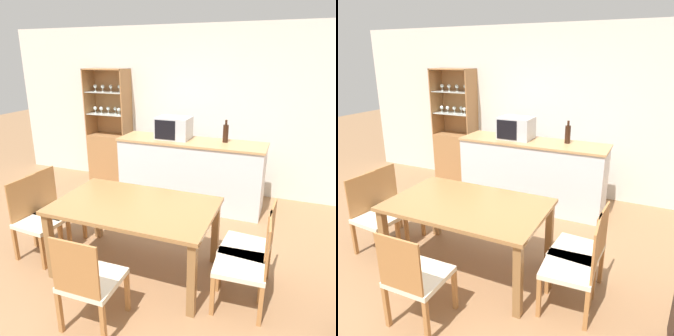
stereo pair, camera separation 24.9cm
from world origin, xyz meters
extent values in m
plane|color=#936B47|center=(0.00, 0.00, 0.00)|extent=(18.00, 18.00, 0.00)
cube|color=silver|center=(0.00, 2.63, 1.27)|extent=(6.80, 0.06, 2.55)
cube|color=silver|center=(0.10, 1.92, 0.47)|extent=(2.06, 0.55, 0.94)
cube|color=tan|center=(0.10, 1.92, 0.95)|extent=(2.09, 0.58, 0.03)
cube|color=#A37042|center=(-1.51, 2.42, 0.41)|extent=(0.72, 0.37, 0.81)
cube|color=#A37042|center=(-1.51, 2.59, 1.36)|extent=(0.72, 0.02, 1.09)
cube|color=#A37042|center=(-1.86, 2.42, 1.36)|extent=(0.02, 0.37, 1.09)
cube|color=#A37042|center=(-1.16, 2.42, 1.36)|extent=(0.02, 0.37, 1.09)
cube|color=#A37042|center=(-1.51, 2.42, 1.90)|extent=(0.72, 0.37, 0.02)
cube|color=silver|center=(-1.51, 2.42, 1.17)|extent=(0.67, 0.32, 0.01)
cube|color=silver|center=(-1.51, 2.42, 1.53)|extent=(0.67, 0.32, 0.01)
cylinder|color=silver|center=(-1.74, 2.37, 1.18)|extent=(0.04, 0.04, 0.01)
cylinder|color=silver|center=(-1.74, 2.37, 1.21)|extent=(0.01, 0.01, 0.06)
sphere|color=silver|center=(-1.74, 2.37, 1.26)|extent=(0.06, 0.06, 0.06)
cylinder|color=silver|center=(-1.72, 2.40, 1.54)|extent=(0.04, 0.04, 0.01)
cylinder|color=silver|center=(-1.72, 2.40, 1.57)|extent=(0.01, 0.01, 0.06)
sphere|color=silver|center=(-1.72, 2.40, 1.62)|extent=(0.06, 0.06, 0.06)
cylinder|color=silver|center=(-1.62, 2.38, 1.18)|extent=(0.04, 0.04, 0.01)
cylinder|color=silver|center=(-1.62, 2.38, 1.21)|extent=(0.01, 0.01, 0.06)
sphere|color=silver|center=(-1.62, 2.38, 1.26)|extent=(0.06, 0.06, 0.06)
cylinder|color=silver|center=(-1.58, 2.40, 1.54)|extent=(0.04, 0.04, 0.01)
cylinder|color=silver|center=(-1.58, 2.40, 1.57)|extent=(0.01, 0.01, 0.06)
sphere|color=silver|center=(-1.58, 2.40, 1.62)|extent=(0.06, 0.06, 0.06)
cylinder|color=silver|center=(-1.51, 2.41, 1.18)|extent=(0.04, 0.04, 0.01)
cylinder|color=silver|center=(-1.51, 2.41, 1.21)|extent=(0.01, 0.01, 0.06)
sphere|color=silver|center=(-1.51, 2.41, 1.26)|extent=(0.06, 0.06, 0.06)
cylinder|color=silver|center=(-1.44, 2.42, 1.54)|extent=(0.04, 0.04, 0.01)
cylinder|color=silver|center=(-1.44, 2.42, 1.57)|extent=(0.01, 0.01, 0.06)
sphere|color=silver|center=(-1.44, 2.42, 1.62)|extent=(0.06, 0.06, 0.06)
cylinder|color=silver|center=(-1.40, 2.45, 1.18)|extent=(0.04, 0.04, 0.01)
cylinder|color=silver|center=(-1.40, 2.45, 1.21)|extent=(0.01, 0.01, 0.06)
sphere|color=silver|center=(-1.40, 2.45, 1.26)|extent=(0.06, 0.06, 0.06)
cylinder|color=silver|center=(-1.30, 2.45, 1.54)|extent=(0.04, 0.04, 0.01)
cylinder|color=silver|center=(-1.30, 2.45, 1.57)|extent=(0.01, 0.01, 0.06)
sphere|color=silver|center=(-1.30, 2.45, 1.62)|extent=(0.06, 0.06, 0.06)
cylinder|color=silver|center=(-1.28, 2.37, 1.18)|extent=(0.04, 0.04, 0.01)
cylinder|color=silver|center=(-1.28, 2.37, 1.21)|extent=(0.01, 0.01, 0.06)
sphere|color=silver|center=(-1.28, 2.37, 1.26)|extent=(0.06, 0.06, 0.06)
cube|color=olive|center=(0.07, 0.21, 0.71)|extent=(1.55, 0.95, 0.04)
cube|color=olive|center=(-0.65, -0.21, 0.35)|extent=(0.07, 0.07, 0.69)
cube|color=olive|center=(0.78, -0.21, 0.35)|extent=(0.07, 0.07, 0.69)
cube|color=olive|center=(-0.65, 0.62, 0.35)|extent=(0.07, 0.07, 0.69)
cube|color=olive|center=(0.78, 0.62, 0.35)|extent=(0.07, 0.07, 0.69)
cube|color=beige|center=(0.07, -0.55, 0.40)|extent=(0.44, 0.44, 0.05)
cube|color=#A8703D|center=(0.07, -0.76, 0.64)|extent=(0.40, 0.02, 0.44)
cube|color=#A8703D|center=(-0.13, -0.36, 0.19)|extent=(0.04, 0.04, 0.38)
cube|color=#A8703D|center=(0.26, -0.35, 0.19)|extent=(0.04, 0.04, 0.38)
cube|color=#A8703D|center=(-0.12, -0.75, 0.19)|extent=(0.04, 0.04, 0.38)
cube|color=#A8703D|center=(0.27, -0.74, 0.19)|extent=(0.04, 0.04, 0.38)
cube|color=beige|center=(-0.99, 0.07, 0.40)|extent=(0.46, 0.46, 0.05)
cube|color=#A8703D|center=(-1.20, 0.08, 0.64)|extent=(0.05, 0.40, 0.44)
cube|color=#A8703D|center=(-0.78, 0.25, 0.19)|extent=(0.04, 0.04, 0.38)
cube|color=#A8703D|center=(-0.81, -0.14, 0.19)|extent=(0.04, 0.04, 0.38)
cube|color=#A8703D|center=(-1.17, 0.27, 0.19)|extent=(0.04, 0.04, 0.38)
cube|color=#A8703D|center=(-1.20, -0.11, 0.19)|extent=(0.04, 0.04, 0.38)
cube|color=beige|center=(1.13, 0.07, 0.40)|extent=(0.45, 0.45, 0.05)
cube|color=#A8703D|center=(1.34, 0.08, 0.64)|extent=(0.04, 0.40, 0.44)
cube|color=#A8703D|center=(0.95, -0.14, 0.19)|extent=(0.04, 0.04, 0.38)
cube|color=#A8703D|center=(0.92, 0.25, 0.19)|extent=(0.04, 0.04, 0.38)
cube|color=#A8703D|center=(1.33, -0.12, 0.19)|extent=(0.04, 0.04, 0.38)
cube|color=#A8703D|center=(1.31, 0.27, 0.19)|extent=(0.04, 0.04, 0.38)
cube|color=beige|center=(-0.99, 0.35, 0.40)|extent=(0.46, 0.46, 0.05)
cube|color=#A8703D|center=(-1.20, 0.37, 0.64)|extent=(0.05, 0.40, 0.44)
cube|color=#A8703D|center=(-0.78, 0.53, 0.19)|extent=(0.04, 0.04, 0.38)
cube|color=#A8703D|center=(-0.81, 0.14, 0.19)|extent=(0.04, 0.04, 0.38)
cube|color=#A8703D|center=(-1.17, 0.56, 0.19)|extent=(0.04, 0.04, 0.38)
cube|color=#A8703D|center=(-1.20, 0.17, 0.19)|extent=(0.04, 0.04, 0.38)
cube|color=beige|center=(1.13, 0.35, 0.40)|extent=(0.46, 0.46, 0.05)
cube|color=#A8703D|center=(1.34, 0.34, 0.64)|extent=(0.05, 0.40, 0.44)
cube|color=#A8703D|center=(0.92, 0.17, 0.19)|extent=(0.04, 0.04, 0.38)
cube|color=#A8703D|center=(0.95, 0.56, 0.19)|extent=(0.04, 0.04, 0.38)
cube|color=#A8703D|center=(1.31, 0.14, 0.19)|extent=(0.04, 0.04, 0.38)
cube|color=#A8703D|center=(1.34, 0.53, 0.19)|extent=(0.04, 0.04, 0.38)
cube|color=#B7BABF|center=(-0.17, 1.96, 1.12)|extent=(0.47, 0.36, 0.31)
cube|color=black|center=(-0.24, 1.78, 1.12)|extent=(0.30, 0.01, 0.27)
cylinder|color=black|center=(0.57, 2.01, 1.09)|extent=(0.08, 0.08, 0.24)
cylinder|color=black|center=(0.57, 2.01, 1.24)|extent=(0.03, 0.03, 0.07)
camera|label=1|loc=(1.41, -2.37, 2.08)|focal=35.00mm
camera|label=2|loc=(1.64, -2.27, 2.08)|focal=35.00mm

